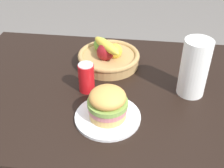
# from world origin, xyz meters

# --- Properties ---
(dining_table) EXTENTS (1.40, 0.90, 0.75)m
(dining_table) POSITION_xyz_m (0.00, 0.00, 0.65)
(dining_table) COLOR black
(dining_table) RESTS_ON ground_plane
(plate) EXTENTS (0.24, 0.24, 0.01)m
(plate) POSITION_xyz_m (-0.00, -0.19, 0.76)
(plate) COLOR white
(plate) RESTS_ON dining_table
(sandwich) EXTENTS (0.15, 0.15, 0.12)m
(sandwich) POSITION_xyz_m (-0.00, -0.19, 0.82)
(sandwich) COLOR #DBAD60
(sandwich) RESTS_ON plate
(soda_can) EXTENTS (0.07, 0.07, 0.13)m
(soda_can) POSITION_xyz_m (-0.11, -0.03, 0.81)
(soda_can) COLOR red
(soda_can) RESTS_ON dining_table
(fruit_basket) EXTENTS (0.29, 0.29, 0.14)m
(fruit_basket) POSITION_xyz_m (-0.05, 0.18, 0.79)
(fruit_basket) COLOR tan
(fruit_basket) RESTS_ON dining_table
(paper_towel_roll) EXTENTS (0.11, 0.11, 0.24)m
(paper_towel_roll) POSITION_xyz_m (0.32, 0.01, 0.87)
(paper_towel_roll) COLOR white
(paper_towel_roll) RESTS_ON dining_table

